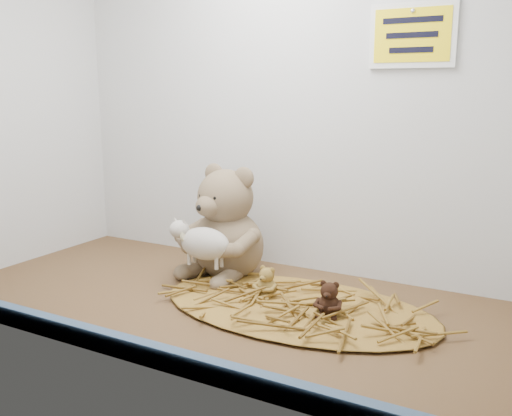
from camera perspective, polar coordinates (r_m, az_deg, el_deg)
The scene contains 8 objects.
alcove_shell at distance 121.26cm, azimuth -1.56°, elevation 12.32°, with size 120.40×60.20×90.40cm.
front_rail at distance 100.04cm, azimuth -12.77°, elevation -13.41°, with size 119.28×2.20×3.60cm, color #3D5874.
straw_bed at distance 117.83cm, azimuth 4.07°, elevation -9.81°, with size 58.82×34.15×1.14cm, color brown.
main_teddy at distance 134.52cm, azimuth -2.88°, elevation -1.35°, with size 21.51×22.70×26.67cm, color #7B654B, non-canonical shape.
toy_lamb at distance 127.52cm, azimuth -5.13°, elevation -3.57°, with size 15.80×9.64×10.21cm, color #B8B1A5, non-canonical shape.
mini_teddy_tan at distance 121.09cm, azimuth 1.12°, elevation -7.23°, with size 5.31×5.61×6.59cm, color olive, non-canonical shape.
mini_teddy_brown at distance 112.13cm, azimuth 7.34°, elevation -8.82°, with size 5.61×5.92×6.95cm, color black, non-canonical shape.
wall_sign at distance 129.31cm, azimuth 15.37°, elevation 16.32°, with size 16.00×1.20×11.00cm, color yellow.
Camera 1 is at (61.44, -95.54, 43.97)cm, focal length 40.00 mm.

